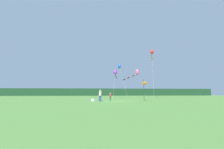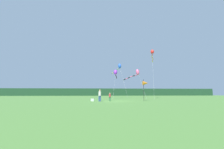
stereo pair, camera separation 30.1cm
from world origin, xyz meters
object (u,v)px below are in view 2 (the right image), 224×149
at_px(banner_flag_pole, 145,83).
at_px(kite_purple, 116,73).
at_px(cooler_box, 92,100).
at_px(kite_blue, 119,67).
at_px(person_adult, 100,95).
at_px(kite_red, 152,53).
at_px(person_child, 110,96).
at_px(kite_rainbow, 136,73).

distance_m(banner_flag_pole, kite_purple, 12.62).
relative_size(cooler_box, banner_flag_pole, 0.13).
height_order(cooler_box, banner_flag_pole, banner_flag_pole).
xyz_separation_m(kite_blue, kite_purple, (-1.42, -3.86, -2.24)).
xyz_separation_m(person_adult, banner_flag_pole, (7.63, 0.70, 1.89)).
bearing_deg(person_adult, kite_purple, 72.14).
bearing_deg(banner_flag_pole, kite_red, 62.13).
bearing_deg(kite_purple, person_adult, -107.86).
distance_m(person_adult, kite_purple, 13.94).
bearing_deg(person_child, banner_flag_pole, 2.50).
height_order(cooler_box, kite_rainbow, kite_rainbow).
height_order(person_adult, kite_purple, kite_purple).
distance_m(person_child, kite_purple, 13.29).
relative_size(banner_flag_pole, kite_purple, 0.50).
relative_size(kite_red, kite_rainbow, 1.69).
bearing_deg(cooler_box, banner_flag_pole, 1.68).
height_order(person_child, kite_blue, kite_blue).
distance_m(kite_red, kite_purple, 10.43).
height_order(person_adult, kite_red, kite_red).
bearing_deg(kite_blue, cooler_box, -112.58).
height_order(person_adult, banner_flag_pole, banner_flag_pole).
bearing_deg(person_child, kite_blue, 76.56).
xyz_separation_m(person_child, kite_red, (11.50, 10.64, 10.39)).
distance_m(banner_flag_pole, kite_rainbow, 11.19).
bearing_deg(person_adult, banner_flag_pole, 5.21).
height_order(person_child, kite_purple, kite_purple).
relative_size(kite_rainbow, kite_purple, 1.00).
bearing_deg(banner_flag_pole, kite_purple, 107.57).
height_order(person_child, kite_red, kite_red).
relative_size(cooler_box, kite_blue, 0.05).
bearing_deg(cooler_box, kite_purple, 66.65).
xyz_separation_m(person_adult, cooler_box, (-1.16, 0.44, -0.80)).
xyz_separation_m(person_child, banner_flag_pole, (6.01, 0.26, 2.15)).
relative_size(person_adult, kite_blue, 0.19).
bearing_deg(kite_red, person_adult, -139.82).
bearing_deg(person_child, person_adult, -165.04).
bearing_deg(kite_blue, person_child, -103.44).
relative_size(cooler_box, kite_red, 0.04).
distance_m(person_child, cooler_box, 2.83).
height_order(kite_blue, kite_rainbow, kite_blue).
height_order(cooler_box, kite_purple, kite_purple).
height_order(banner_flag_pole, kite_purple, kite_purple).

